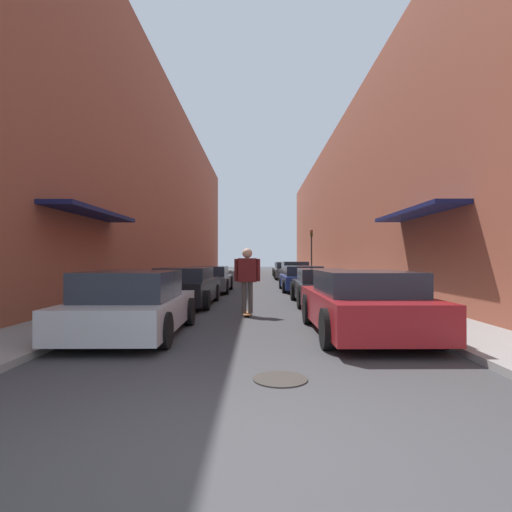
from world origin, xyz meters
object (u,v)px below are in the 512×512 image
object	(u,v)px
parked_car_right_0	(363,303)
skateboarder	(247,274)
parked_car_right_4	(287,271)
traffic_light	(311,249)
parked_car_right_5	(284,269)
parked_car_right_3	(295,273)
parked_car_left_0	(132,305)
parked_car_right_2	(302,279)
manhole_cover	(280,379)
parked_car_right_1	(321,287)
parked_car_left_1	(186,287)
parked_car_left_2	(209,279)

from	to	relation	value
parked_car_right_0	skateboarder	world-z (taller)	skateboarder
parked_car_right_4	traffic_light	size ratio (longest dim) A/B	1.17
parked_car_right_5	parked_car_right_0	bearing A→B (deg)	-90.20
parked_car_right_3	parked_car_right_4	world-z (taller)	parked_car_right_3
parked_car_left_0	skateboarder	world-z (taller)	skateboarder
parked_car_left_0	parked_car_right_4	xyz separation A→B (m)	(4.67, 22.01, 0.00)
parked_car_left_0	parked_car_right_5	world-z (taller)	parked_car_left_0
parked_car_right_4	parked_car_right_2	bearing A→B (deg)	-90.16
parked_car_right_5	manhole_cover	world-z (taller)	parked_car_right_5
parked_car_right_1	parked_car_right_2	xyz separation A→B (m)	(-0.04, 5.64, -0.01)
parked_car_right_0	parked_car_right_2	xyz separation A→B (m)	(-0.01, 11.11, -0.06)
parked_car_right_4	parked_car_right_5	size ratio (longest dim) A/B	0.92
parked_car_left_1	skateboarder	distance (m)	3.25
parked_car_left_2	parked_car_right_1	xyz separation A→B (m)	(4.45, -5.02, 0.01)
parked_car_left_0	parked_car_right_1	xyz separation A→B (m)	(4.68, 5.57, -0.02)
parked_car_left_1	traffic_light	xyz separation A→B (m)	(6.05, 14.02, 1.61)
parked_car_left_1	manhole_cover	distance (m)	8.59
parked_car_left_0	parked_car_right_2	world-z (taller)	parked_car_left_0
parked_car_left_1	parked_car_right_4	distance (m)	17.37
parked_car_left_0	parked_car_left_2	distance (m)	10.60
parked_car_left_0	parked_car_right_5	distance (m)	27.27
parked_car_left_2	parked_car_right_5	world-z (taller)	parked_car_right_5
parked_car_right_3	manhole_cover	distance (m)	19.88
parked_car_right_1	parked_car_right_3	bearing A→B (deg)	89.38
parked_car_right_0	parked_car_right_1	size ratio (longest dim) A/B	1.05
parked_car_left_1	traffic_light	size ratio (longest dim) A/B	1.30
parked_car_right_1	skateboarder	world-z (taller)	skateboarder
parked_car_left_1	parked_car_right_0	world-z (taller)	parked_car_right_0
parked_car_left_1	skateboarder	world-z (taller)	skateboarder
parked_car_left_1	parked_car_right_2	xyz separation A→B (m)	(4.52, 5.97, -0.03)
parked_car_left_0	parked_car_left_2	world-z (taller)	parked_car_left_0
parked_car_right_4	parked_car_left_1	bearing A→B (deg)	-105.17
parked_car_right_1	manhole_cover	bearing A→B (deg)	-102.42
parked_car_left_1	traffic_light	world-z (taller)	traffic_light
parked_car_right_0	parked_car_right_5	distance (m)	26.75
parked_car_right_0	parked_car_right_1	distance (m)	5.47
traffic_light	parked_car_right_3	bearing A→B (deg)	-120.05
parked_car_left_2	parked_car_right_4	distance (m)	12.25
parked_car_left_0	traffic_light	xyz separation A→B (m)	(6.18, 19.26, 1.60)
parked_car_right_0	traffic_light	world-z (taller)	traffic_light
parked_car_left_0	parked_car_right_1	world-z (taller)	parked_car_left_0
parked_car_left_2	parked_car_right_5	xyz separation A→B (m)	(4.52, 16.27, 0.03)
parked_car_right_4	parked_car_right_0	bearing A→B (deg)	-90.04
parked_car_left_0	parked_car_right_4	size ratio (longest dim) A/B	1.01
parked_car_left_1	parked_car_right_4	xyz separation A→B (m)	(4.55, 16.76, 0.01)
parked_car_right_2	parked_car_right_5	distance (m)	15.64
parked_car_right_1	manhole_cover	size ratio (longest dim) A/B	5.94
parked_car_right_3	manhole_cover	bearing A→B (deg)	-95.73
skateboarder	parked_car_right_5	bearing A→B (deg)	84.02
parked_car_right_2	skateboarder	world-z (taller)	skateboarder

